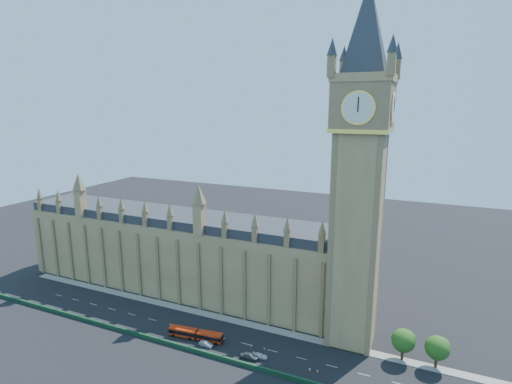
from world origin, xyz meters
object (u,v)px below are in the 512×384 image
at_px(car_silver, 206,344).
at_px(car_white, 260,356).
at_px(red_bus, 196,334).
at_px(car_grey, 249,356).

bearing_deg(car_silver, car_white, -83.83).
xyz_separation_m(red_bus, car_silver, (4.39, -1.83, -0.76)).
height_order(car_grey, car_white, car_grey).
xyz_separation_m(red_bus, car_grey, (17.66, -2.06, -0.61)).
height_order(red_bus, car_white, red_bus).
bearing_deg(car_grey, red_bus, 80.33).
distance_m(red_bus, car_white, 20.02).
bearing_deg(red_bus, car_grey, -13.10).
bearing_deg(car_white, red_bus, 81.72).
distance_m(car_grey, car_white, 2.75).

